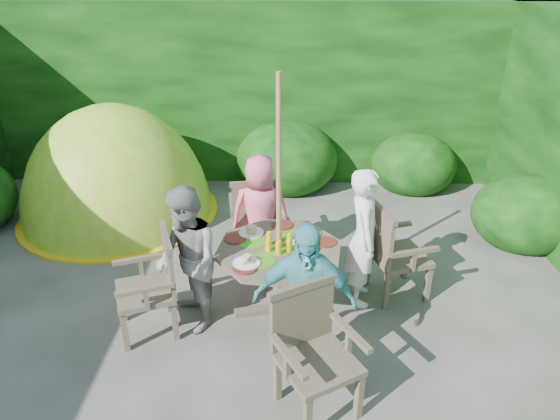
{
  "coord_description": "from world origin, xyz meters",
  "views": [
    {
      "loc": [
        0.67,
        -3.36,
        2.92
      ],
      "look_at": [
        0.56,
        0.83,
        0.85
      ],
      "focal_mm": 32.0,
      "sensor_mm": 36.0,
      "label": 1
    }
  ],
  "objects_px": {
    "garden_chair_right": "(392,251)",
    "garden_chair_back": "(255,214)",
    "garden_chair_front": "(313,349)",
    "patio_table": "(279,258)",
    "parasol_pole": "(279,204)",
    "child_left": "(187,261)",
    "dome_tent": "(121,214)",
    "child_back": "(261,213)",
    "child_front": "(304,303)",
    "child_right": "(364,238)",
    "garden_chair_left": "(153,283)"
  },
  "relations": [
    {
      "from": "garden_chair_right",
      "to": "garden_chair_back",
      "type": "distance_m",
      "value": 1.56
    },
    {
      "from": "garden_chair_back",
      "to": "garden_chair_front",
      "type": "xyz_separation_m",
      "value": [
        0.56,
        -2.13,
        0.02
      ]
    },
    {
      "from": "patio_table",
      "to": "garden_chair_right",
      "type": "height_order",
      "value": "garden_chair_right"
    },
    {
      "from": "parasol_pole",
      "to": "child_left",
      "type": "xyz_separation_m",
      "value": [
        -0.77,
        -0.21,
        -0.44
      ]
    },
    {
      "from": "parasol_pole",
      "to": "child_left",
      "type": "relative_size",
      "value": 1.67
    },
    {
      "from": "parasol_pole",
      "to": "dome_tent",
      "type": "bearing_deg",
      "value": 137.29
    },
    {
      "from": "child_back",
      "to": "child_front",
      "type": "bearing_deg",
      "value": 105.92
    },
    {
      "from": "child_right",
      "to": "child_left",
      "type": "bearing_deg",
      "value": 106.73
    },
    {
      "from": "parasol_pole",
      "to": "garden_chair_right",
      "type": "distance_m",
      "value": 1.25
    },
    {
      "from": "patio_table",
      "to": "garden_chair_back",
      "type": "height_order",
      "value": "garden_chair_back"
    },
    {
      "from": "parasol_pole",
      "to": "child_back",
      "type": "xyz_separation_m",
      "value": [
        -0.21,
        0.77,
        -0.48
      ]
    },
    {
      "from": "garden_chair_left",
      "to": "garden_chair_front",
      "type": "relative_size",
      "value": 0.98
    },
    {
      "from": "garden_chair_left",
      "to": "garden_chair_front",
      "type": "distance_m",
      "value": 1.55
    },
    {
      "from": "garden_chair_right",
      "to": "garden_chair_left",
      "type": "distance_m",
      "value": 2.2
    },
    {
      "from": "garden_chair_back",
      "to": "child_left",
      "type": "relative_size",
      "value": 0.67
    },
    {
      "from": "garden_chair_back",
      "to": "garden_chair_left",
      "type": "bearing_deg",
      "value": 51.03
    },
    {
      "from": "garden_chair_right",
      "to": "child_back",
      "type": "distance_m",
      "value": 1.37
    },
    {
      "from": "parasol_pole",
      "to": "garden_chair_front",
      "type": "height_order",
      "value": "parasol_pole"
    },
    {
      "from": "patio_table",
      "to": "garden_chair_front",
      "type": "height_order",
      "value": "garden_chair_front"
    },
    {
      "from": "garden_chair_front",
      "to": "child_front",
      "type": "distance_m",
      "value": 0.35
    },
    {
      "from": "garden_chair_left",
      "to": "child_back",
      "type": "xyz_separation_m",
      "value": [
        0.86,
        1.05,
        0.15
      ]
    },
    {
      "from": "garden_chair_right",
      "to": "child_right",
      "type": "relative_size",
      "value": 0.69
    },
    {
      "from": "garden_chair_back",
      "to": "child_back",
      "type": "xyz_separation_m",
      "value": [
        0.09,
        -0.29,
        0.15
      ]
    },
    {
      "from": "garden_chair_right",
      "to": "parasol_pole",
      "type": "bearing_deg",
      "value": 88.14
    },
    {
      "from": "child_back",
      "to": "child_left",
      "type": "bearing_deg",
      "value": 60.92
    },
    {
      "from": "dome_tent",
      "to": "garden_chair_left",
      "type": "bearing_deg",
      "value": -49.28
    },
    {
      "from": "garden_chair_left",
      "to": "child_left",
      "type": "relative_size",
      "value": 0.67
    },
    {
      "from": "child_right",
      "to": "dome_tent",
      "type": "xyz_separation_m",
      "value": [
        -2.89,
        1.75,
        -0.67
      ]
    },
    {
      "from": "parasol_pole",
      "to": "dome_tent",
      "type": "xyz_separation_m",
      "value": [
        -2.12,
        1.96,
        -1.1
      ]
    },
    {
      "from": "patio_table",
      "to": "child_back",
      "type": "distance_m",
      "value": 0.8
    },
    {
      "from": "garden_chair_front",
      "to": "child_front",
      "type": "relative_size",
      "value": 0.69
    },
    {
      "from": "garden_chair_front",
      "to": "child_back",
      "type": "xyz_separation_m",
      "value": [
        -0.48,
        1.84,
        0.14
      ]
    },
    {
      "from": "garden_chair_back",
      "to": "child_left",
      "type": "distance_m",
      "value": 1.37
    },
    {
      "from": "parasol_pole",
      "to": "garden_chair_back",
      "type": "relative_size",
      "value": 2.49
    },
    {
      "from": "dome_tent",
      "to": "garden_chair_right",
      "type": "bearing_deg",
      "value": -12.25
    },
    {
      "from": "child_left",
      "to": "child_front",
      "type": "bearing_deg",
      "value": 33.59
    },
    {
      "from": "garden_chair_front",
      "to": "child_left",
      "type": "bearing_deg",
      "value": 110.53
    },
    {
      "from": "parasol_pole",
      "to": "garden_chair_front",
      "type": "relative_size",
      "value": 2.41
    },
    {
      "from": "garden_chair_left",
      "to": "child_right",
      "type": "relative_size",
      "value": 0.66
    },
    {
      "from": "parasol_pole",
      "to": "child_left",
      "type": "height_order",
      "value": "parasol_pole"
    },
    {
      "from": "dome_tent",
      "to": "patio_table",
      "type": "bearing_deg",
      "value": -27.14
    },
    {
      "from": "parasol_pole",
      "to": "dome_tent",
      "type": "distance_m",
      "value": 3.09
    },
    {
      "from": "parasol_pole",
      "to": "child_front",
      "type": "relative_size",
      "value": 1.66
    },
    {
      "from": "garden_chair_front",
      "to": "garden_chair_left",
      "type": "bearing_deg",
      "value": 119.51
    },
    {
      "from": "parasol_pole",
      "to": "child_back",
      "type": "height_order",
      "value": "parasol_pole"
    },
    {
      "from": "parasol_pole",
      "to": "child_right",
      "type": "xyz_separation_m",
      "value": [
        0.77,
        0.21,
        -0.43
      ]
    },
    {
      "from": "child_back",
      "to": "child_front",
      "type": "height_order",
      "value": "child_front"
    },
    {
      "from": "garden_chair_left",
      "to": "child_front",
      "type": "distance_m",
      "value": 1.38
    },
    {
      "from": "patio_table",
      "to": "child_left",
      "type": "xyz_separation_m",
      "value": [
        -0.78,
        -0.21,
        0.09
      ]
    },
    {
      "from": "garden_chair_back",
      "to": "child_right",
      "type": "relative_size",
      "value": 0.66
    }
  ]
}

